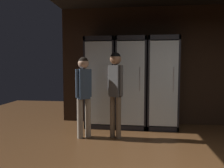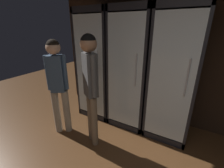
{
  "view_description": "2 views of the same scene",
  "coord_description": "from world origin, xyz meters",
  "px_view_note": "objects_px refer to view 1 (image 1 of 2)",
  "views": [
    {
      "loc": [
        -1.11,
        -2.38,
        1.39
      ],
      "look_at": [
        -1.68,
        2.39,
        1.0
      ],
      "focal_mm": 35.29,
      "sensor_mm": 36.0,
      "label": 1
    },
    {
      "loc": [
        -0.29,
        0.24,
        1.74
      ],
      "look_at": [
        -1.57,
        2.44,
        0.77
      ],
      "focal_mm": 24.28,
      "sensor_mm": 36.0,
      "label": 2
    }
  ],
  "objects_px": {
    "cooler_left": "(131,83)",
    "cooler_center": "(162,83)",
    "shopper_near": "(115,84)",
    "shopper_far": "(84,89)",
    "cooler_far_left": "(101,83)"
  },
  "relations": [
    {
      "from": "shopper_near",
      "to": "shopper_far",
      "type": "relative_size",
      "value": 1.06
    },
    {
      "from": "cooler_left",
      "to": "shopper_near",
      "type": "bearing_deg",
      "value": -106.75
    },
    {
      "from": "cooler_left",
      "to": "cooler_center",
      "type": "relative_size",
      "value": 1.0
    },
    {
      "from": "cooler_left",
      "to": "shopper_near",
      "type": "xyz_separation_m",
      "value": [
        -0.27,
        -0.89,
        0.06
      ]
    },
    {
      "from": "cooler_center",
      "to": "shopper_far",
      "type": "xyz_separation_m",
      "value": [
        -1.57,
        -0.95,
        -0.05
      ]
    },
    {
      "from": "cooler_far_left",
      "to": "shopper_near",
      "type": "distance_m",
      "value": 1.0
    },
    {
      "from": "cooler_far_left",
      "to": "shopper_far",
      "type": "distance_m",
      "value": 0.97
    },
    {
      "from": "shopper_far",
      "to": "shopper_near",
      "type": "bearing_deg",
      "value": 4.95
    },
    {
      "from": "shopper_near",
      "to": "cooler_far_left",
      "type": "bearing_deg",
      "value": 115.44
    },
    {
      "from": "cooler_far_left",
      "to": "cooler_left",
      "type": "height_order",
      "value": "same"
    },
    {
      "from": "cooler_far_left",
      "to": "shopper_near",
      "type": "height_order",
      "value": "cooler_far_left"
    },
    {
      "from": "cooler_center",
      "to": "shopper_far",
      "type": "relative_size",
      "value": 1.3
    },
    {
      "from": "cooler_far_left",
      "to": "shopper_far",
      "type": "relative_size",
      "value": 1.3
    },
    {
      "from": "cooler_center",
      "to": "shopper_near",
      "type": "distance_m",
      "value": 1.32
    },
    {
      "from": "cooler_left",
      "to": "shopper_near",
      "type": "relative_size",
      "value": 1.23
    }
  ]
}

